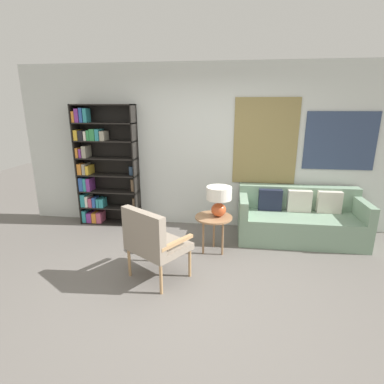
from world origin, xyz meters
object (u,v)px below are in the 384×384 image
at_px(bookshelf, 100,168).
at_px(table_lamp, 219,198).
at_px(armchair, 152,239).
at_px(couch, 299,220).
at_px(side_table, 214,220).

distance_m(bookshelf, table_lamp, 2.27).
bearing_deg(armchair, couch, 36.51).
xyz_separation_m(couch, table_lamp, (-1.24, -0.61, 0.50)).
bearing_deg(bookshelf, table_lamp, -22.48).
distance_m(bookshelf, side_table, 2.27).
relative_size(armchair, side_table, 1.69).
bearing_deg(bookshelf, couch, -4.30).
xyz_separation_m(bookshelf, couch, (3.33, -0.25, -0.68)).
relative_size(bookshelf, couch, 1.10).
relative_size(armchair, table_lamp, 2.13).
xyz_separation_m(couch, side_table, (-1.30, -0.64, 0.17)).
height_order(bookshelf, couch, bookshelf).
bearing_deg(table_lamp, bookshelf, 157.52).
height_order(armchair, side_table, armchair).
bearing_deg(bookshelf, side_table, -23.65).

